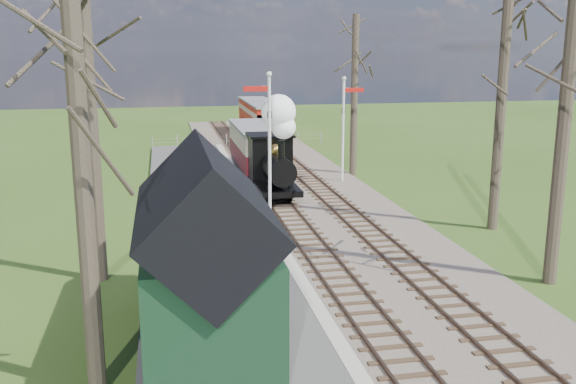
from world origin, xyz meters
The scene contains 18 objects.
distant_hills centered at (1.40, 64.38, -16.21)m, with size 114.40×48.00×22.02m.
ballast_bed centered at (1.30, 22.00, 0.05)m, with size 8.00×60.00×0.10m, color brown.
track_near centered at (0.00, 22.00, 0.10)m, with size 1.60×60.00×0.15m.
track_far centered at (2.60, 22.00, 0.10)m, with size 1.60×60.00×0.15m.
platform centered at (-3.50, 14.00, 0.10)m, with size 5.00×44.00×0.20m, color #474442.
coping_strip centered at (-1.20, 14.00, 0.10)m, with size 0.40×44.00×0.21m, color #B2AD9E.
station_shed centered at (-4.30, 4.00, 2.27)m, with size 3.25×6.30×4.78m.
semaphore_near centered at (-0.77, 16.00, 3.62)m, with size 1.22×0.24×6.22m.
semaphore_far centered at (4.37, 22.00, 3.35)m, with size 1.22×0.24×5.72m.
bare_trees centered at (1.33, 10.10, 5.21)m, with size 15.51×22.39×12.00m.
fence_line centered at (0.30, 36.00, 0.55)m, with size 12.60×0.08×1.00m.
locomotive centered at (-0.01, 18.70, 2.28)m, with size 1.99×4.65×4.99m.
coach centered at (0.00, 24.78, 1.66)m, with size 2.33×7.98×2.45m.
red_carriage_a centered at (2.60, 37.54, 1.63)m, with size 2.27×5.62×2.39m.
red_carriage_b centered at (2.60, 43.04, 1.63)m, with size 2.27×5.62×2.39m.
sign_board centered at (-2.37, 5.41, 0.78)m, with size 0.40×0.75×1.16m.
bench centered at (-3.09, 3.41, 0.56)m, with size 0.91×1.37×0.76m.
person centered at (-3.20, 5.69, 0.95)m, with size 0.55×0.36×1.51m, color black.
Camera 1 is at (-5.20, -11.05, 7.20)m, focal length 40.00 mm.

